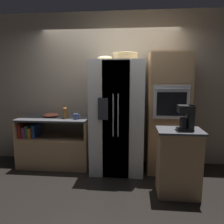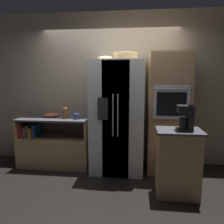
{
  "view_description": "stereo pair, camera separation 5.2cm",
  "coord_description": "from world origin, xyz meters",
  "px_view_note": "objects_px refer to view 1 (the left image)",
  "views": [
    {
      "loc": [
        0.45,
        -3.65,
        1.62
      ],
      "look_at": [
        0.09,
        -0.03,
        1.04
      ],
      "focal_mm": 35.0,
      "sensor_mm": 36.0,
      "label": 1
    },
    {
      "loc": [
        0.5,
        -3.64,
        1.62
      ],
      "look_at": [
        0.09,
        -0.03,
        1.04
      ],
      "focal_mm": 35.0,
      "sensor_mm": 36.0,
      "label": 2
    }
  ],
  "objects_px": {
    "refrigerator": "(118,117)",
    "wall_oven": "(167,113)",
    "wicker_basket": "(125,56)",
    "mixing_bowl": "(51,115)",
    "fruit_bowl": "(105,58)",
    "bottle_tall": "(65,112)",
    "mug": "(76,116)",
    "coffee_maker": "(187,117)"
  },
  "relations": [
    {
      "from": "wall_oven",
      "to": "wicker_basket",
      "type": "distance_m",
      "value": 1.2
    },
    {
      "from": "bottle_tall",
      "to": "mug",
      "type": "xyz_separation_m",
      "value": [
        0.22,
        -0.05,
        -0.07
      ]
    },
    {
      "from": "mug",
      "to": "wall_oven",
      "type": "bearing_deg",
      "value": 3.29
    },
    {
      "from": "mug",
      "to": "coffee_maker",
      "type": "bearing_deg",
      "value": -23.94
    },
    {
      "from": "wall_oven",
      "to": "mixing_bowl",
      "type": "relative_size",
      "value": 7.19
    },
    {
      "from": "mug",
      "to": "mixing_bowl",
      "type": "xyz_separation_m",
      "value": [
        -0.54,
        0.19,
        -0.01
      ]
    },
    {
      "from": "wicker_basket",
      "to": "mug",
      "type": "xyz_separation_m",
      "value": [
        -0.85,
        0.05,
        -1.02
      ]
    },
    {
      "from": "wall_oven",
      "to": "mug",
      "type": "distance_m",
      "value": 1.59
    },
    {
      "from": "wicker_basket",
      "to": "mixing_bowl",
      "type": "distance_m",
      "value": 1.75
    },
    {
      "from": "refrigerator",
      "to": "wicker_basket",
      "type": "height_order",
      "value": "wicker_basket"
    },
    {
      "from": "mug",
      "to": "fruit_bowl",
      "type": "bearing_deg",
      "value": 7.42
    },
    {
      "from": "wall_oven",
      "to": "mixing_bowl",
      "type": "xyz_separation_m",
      "value": [
        -2.12,
        0.1,
        -0.09
      ]
    },
    {
      "from": "wall_oven",
      "to": "bottle_tall",
      "type": "height_order",
      "value": "wall_oven"
    },
    {
      "from": "mug",
      "to": "coffee_maker",
      "type": "height_order",
      "value": "coffee_maker"
    },
    {
      "from": "coffee_maker",
      "to": "wall_oven",
      "type": "bearing_deg",
      "value": 98.44
    },
    {
      "from": "fruit_bowl",
      "to": "mug",
      "type": "height_order",
      "value": "fruit_bowl"
    },
    {
      "from": "fruit_bowl",
      "to": "mug",
      "type": "bearing_deg",
      "value": -172.58
    },
    {
      "from": "mixing_bowl",
      "to": "wicker_basket",
      "type": "bearing_deg",
      "value": -9.6
    },
    {
      "from": "coffee_maker",
      "to": "bottle_tall",
      "type": "bearing_deg",
      "value": 157.26
    },
    {
      "from": "wall_oven",
      "to": "mug",
      "type": "relative_size",
      "value": 15.89
    },
    {
      "from": "mug",
      "to": "mixing_bowl",
      "type": "height_order",
      "value": "mug"
    },
    {
      "from": "bottle_tall",
      "to": "wicker_basket",
      "type": "bearing_deg",
      "value": -4.99
    },
    {
      "from": "wicker_basket",
      "to": "mug",
      "type": "height_order",
      "value": "wicker_basket"
    },
    {
      "from": "mug",
      "to": "coffee_maker",
      "type": "xyz_separation_m",
      "value": [
        1.71,
        -0.76,
        0.16
      ]
    },
    {
      "from": "fruit_bowl",
      "to": "bottle_tall",
      "type": "height_order",
      "value": "fruit_bowl"
    },
    {
      "from": "bottle_tall",
      "to": "coffee_maker",
      "type": "xyz_separation_m",
      "value": [
        1.92,
        -0.81,
        0.1
      ]
    },
    {
      "from": "bottle_tall",
      "to": "mixing_bowl",
      "type": "relative_size",
      "value": 0.9
    },
    {
      "from": "bottle_tall",
      "to": "coffee_maker",
      "type": "bearing_deg",
      "value": -22.74
    },
    {
      "from": "fruit_bowl",
      "to": "mixing_bowl",
      "type": "height_order",
      "value": "fruit_bowl"
    },
    {
      "from": "coffee_maker",
      "to": "wicker_basket",
      "type": "bearing_deg",
      "value": 140.2
    },
    {
      "from": "wicker_basket",
      "to": "wall_oven",
      "type": "bearing_deg",
      "value": 10.56
    },
    {
      "from": "refrigerator",
      "to": "coffee_maker",
      "type": "xyz_separation_m",
      "value": [
        0.98,
        -0.78,
        0.16
      ]
    },
    {
      "from": "fruit_bowl",
      "to": "coffee_maker",
      "type": "height_order",
      "value": "fruit_bowl"
    },
    {
      "from": "wall_oven",
      "to": "coffee_maker",
      "type": "relative_size",
      "value": 6.09
    },
    {
      "from": "fruit_bowl",
      "to": "wall_oven",
      "type": "bearing_deg",
      "value": 1.33
    },
    {
      "from": "refrigerator",
      "to": "wall_oven",
      "type": "bearing_deg",
      "value": 4.71
    },
    {
      "from": "fruit_bowl",
      "to": "wicker_basket",
      "type": "bearing_deg",
      "value": -17.85
    },
    {
      "from": "refrigerator",
      "to": "wall_oven",
      "type": "distance_m",
      "value": 0.86
    },
    {
      "from": "bottle_tall",
      "to": "coffee_maker",
      "type": "relative_size",
      "value": 0.76
    },
    {
      "from": "refrigerator",
      "to": "coffee_maker",
      "type": "relative_size",
      "value": 5.71
    },
    {
      "from": "bottle_tall",
      "to": "mug",
      "type": "relative_size",
      "value": 1.98
    },
    {
      "from": "mug",
      "to": "refrigerator",
      "type": "bearing_deg",
      "value": 1.63
    }
  ]
}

